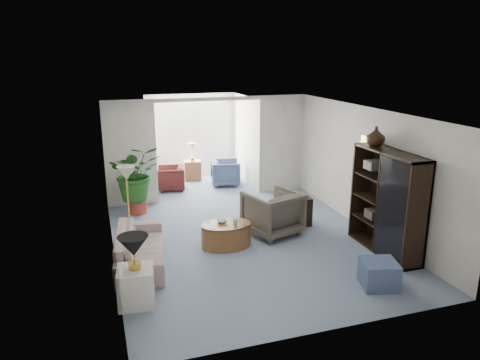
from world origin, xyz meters
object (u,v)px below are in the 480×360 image
object	(u,v)px
sofa	(140,247)
end_table	(136,286)
floor_lamp	(126,173)
sunroom_table	(193,170)
wingback_chair	(272,213)
table_lamp	(133,246)
sunroom_chair_blue	(225,173)
coffee_bowl	(222,221)
plant_pot	(138,206)
cabinet_urn	(376,136)
coffee_cup	(235,222)
sunroom_chair_maroon	(171,178)
framed_picture	(370,149)
side_table_dark	(298,211)
entertainment_cabinet	(387,202)
coffee_table	(226,235)
ottoman	(379,274)

from	to	relation	value
sofa	end_table	size ratio (longest dim) A/B	3.57
floor_lamp	sunroom_table	distance (m)	4.14
end_table	wingback_chair	bearing A→B (deg)	33.07
table_lamp	sunroom_chair_blue	size ratio (longest dim) A/B	0.58
end_table	coffee_bowl	xyz separation A→B (m)	(1.76, 1.65, 0.19)
table_lamp	plant_pot	size ratio (longest dim) A/B	1.10
coffee_bowl	cabinet_urn	distance (m)	3.24
coffee_cup	sunroom_chair_maroon	distance (m)	4.09
framed_picture	end_table	distance (m)	5.15
coffee_bowl	coffee_cup	world-z (taller)	coffee_cup
floor_lamp	cabinet_urn	distance (m)	4.80
sunroom_table	sunroom_chair_blue	bearing A→B (deg)	-45.00
wingback_chair	side_table_dark	size ratio (longest dim) A/B	1.62
sunroom_table	floor_lamp	bearing A→B (deg)	-120.68
framed_picture	table_lamp	xyz separation A→B (m)	(-4.73, -1.45, -0.79)
coffee_bowl	sunroom_table	distance (m)	4.63
wingback_chair	entertainment_cabinet	xyz separation A→B (m)	(1.64, -1.39, 0.49)
coffee_cup	sunroom_chair_maroon	bearing A→B (deg)	97.26
coffee_table	ottoman	bearing A→B (deg)	-50.02
wingback_chair	sunroom_chair_blue	world-z (taller)	wingback_chair
framed_picture	sunroom_table	world-z (taller)	framed_picture
coffee_table	plant_pot	bearing A→B (deg)	120.30
wingback_chair	table_lamp	bearing A→B (deg)	15.81
coffee_table	sunroom_chair_blue	xyz separation A→B (m)	(1.13, 3.95, 0.12)
floor_lamp	coffee_bowl	distance (m)	2.13
coffee_cup	cabinet_urn	xyz separation A→B (m)	(2.54, -0.48, 1.55)
sofa	sunroom_table	distance (m)	5.30
sunroom_chair_maroon	side_table_dark	bearing A→B (deg)	42.10
sofa	floor_lamp	xyz separation A→B (m)	(-0.06, 1.45, 0.96)
wingback_chair	entertainment_cabinet	world-z (taller)	entertainment_cabinet
table_lamp	coffee_table	xyz separation A→B (m)	(1.81, 1.55, -0.69)
framed_picture	plant_pot	size ratio (longest dim) A/B	1.25
coffee_cup	cabinet_urn	world-z (taller)	cabinet_urn
sofa	plant_pot	world-z (taller)	sofa
ottoman	sunroom_chair_maroon	size ratio (longest dim) A/B	0.75
plant_pot	sunroom_chair_blue	bearing A→B (deg)	31.77
entertainment_cabinet	sunroom_table	bearing A→B (deg)	111.78
sofa	coffee_bowl	world-z (taller)	sofa
floor_lamp	sunroom_chair_blue	world-z (taller)	floor_lamp
coffee_cup	sunroom_chair_blue	world-z (taller)	sunroom_chair_blue
table_lamp	sofa	bearing A→B (deg)	81.57
sofa	coffee_table	xyz separation A→B (m)	(1.61, 0.20, -0.07)
table_lamp	plant_pot	bearing A→B (deg)	83.98
floor_lamp	sunroom_table	world-z (taller)	floor_lamp
framed_picture	sunroom_chair_maroon	bearing A→B (deg)	129.05
coffee_cup	sunroom_chair_maroon	world-z (taller)	sunroom_chair_maroon
sunroom_chair_blue	sunroom_chair_maroon	size ratio (longest dim) A/B	1.09
framed_picture	sunroom_chair_maroon	world-z (taller)	framed_picture
framed_picture	coffee_bowl	xyz separation A→B (m)	(-2.97, 0.20, -1.23)
sunroom_chair_blue	sunroom_table	world-z (taller)	sunroom_chair_blue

